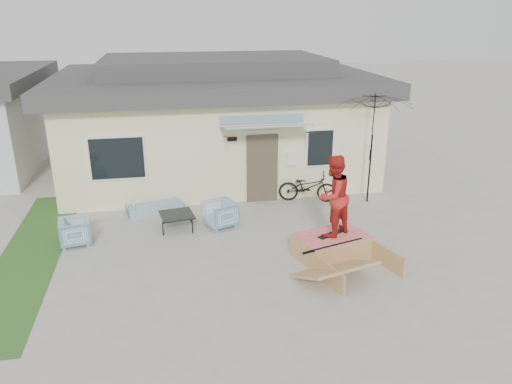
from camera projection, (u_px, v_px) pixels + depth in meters
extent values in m
plane|color=#9F9C90|center=(258.00, 275.00, 11.00)|extent=(90.00, 90.00, 0.00)
cube|color=#295420|center=(31.00, 254.00, 11.92)|extent=(1.40, 8.00, 0.01)
cube|color=beige|center=(216.00, 129.00, 17.85)|extent=(10.00, 7.00, 3.00)
cube|color=#39393B|center=(214.00, 80.00, 17.25)|extent=(10.80, 7.80, 0.50)
cube|color=#39393B|center=(214.00, 64.00, 17.06)|extent=(7.50, 4.50, 0.60)
cube|color=#4F4334|center=(262.00, 168.00, 14.92)|extent=(0.95, 0.08, 2.10)
cube|color=white|center=(117.00, 158.00, 14.00)|extent=(1.60, 0.06, 1.30)
cube|color=white|center=(320.00, 148.00, 15.06)|extent=(0.90, 0.06, 1.20)
cube|color=teal|center=(266.00, 127.00, 13.97)|extent=(2.50, 1.09, 0.29)
imported|color=teal|center=(154.00, 204.00, 14.22)|extent=(1.62, 0.87, 0.61)
imported|color=teal|center=(75.00, 230.00, 12.35)|extent=(0.79, 0.83, 0.74)
imported|color=teal|center=(220.00, 213.00, 13.37)|extent=(0.94, 0.97, 0.78)
cube|color=black|center=(177.00, 221.00, 13.27)|extent=(0.98, 0.98, 0.42)
imported|color=black|center=(308.00, 184.00, 15.07)|extent=(1.88, 1.11, 1.14)
cylinder|color=black|center=(370.00, 169.00, 14.87)|extent=(0.05, 0.05, 2.10)
imported|color=black|center=(371.00, 146.00, 14.63)|extent=(2.75, 2.64, 0.90)
cube|color=black|center=(331.00, 234.00, 11.70)|extent=(0.75, 0.51, 0.05)
imported|color=#B1221D|center=(333.00, 195.00, 11.36)|extent=(1.19, 1.12, 1.94)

